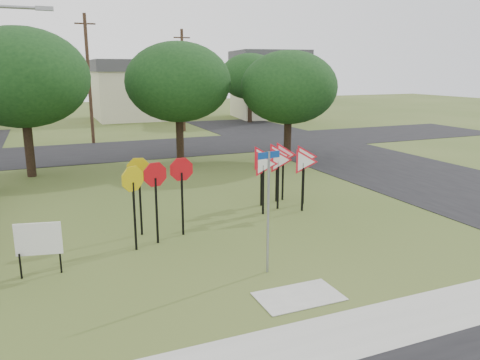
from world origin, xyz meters
The scene contains 17 objects.
ground centered at (0.00, 0.00, 0.00)m, with size 140.00×140.00×0.00m, color #3D501E.
sidewalk centered at (0.00, -4.20, 0.01)m, with size 30.00×1.60×0.02m, color #A0A097.
street_right centered at (12.00, 10.00, 0.01)m, with size 8.00×50.00×0.02m, color black.
street_far centered at (0.00, 20.00, 0.01)m, with size 60.00×8.00×0.02m, color black.
curb_pad centered at (0.00, -2.40, 0.01)m, with size 2.00×1.20×0.02m, color #A0A097.
street_name_sign centered at (-0.07, -0.84, 1.85)m, with size 0.66×0.15×3.25m.
stop_sign_cluster centered at (-2.30, 2.66, 1.90)m, with size 2.42×1.56×2.57m.
yield_sign_cluster centered at (3.11, 4.47, 1.80)m, with size 3.09×2.25×2.45m.
info_board centered at (-5.62, 1.25, 0.96)m, with size 1.14×0.28×1.45m.
far_pole_a centered at (-2.00, 24.00, 4.60)m, with size 1.40×0.24×9.00m.
far_pole_b centered at (6.00, 28.00, 4.35)m, with size 1.40×0.24×8.50m.
house_mid centered at (4.00, 40.00, 3.15)m, with size 8.40×8.40×6.20m.
house_right centered at (18.00, 36.00, 3.65)m, with size 8.30×8.30×7.20m.
tree_near_left centered at (-6.00, 14.00, 4.86)m, with size 6.40×6.40×7.27m.
tree_near_mid centered at (2.00, 15.00, 4.54)m, with size 6.00×6.00×6.80m.
tree_near_right centered at (8.00, 13.00, 4.22)m, with size 5.60×5.60×6.33m.
tree_far_right centered at (14.00, 32.00, 4.54)m, with size 6.00×6.00×6.80m.
Camera 1 is at (-5.22, -11.21, 5.27)m, focal length 35.00 mm.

